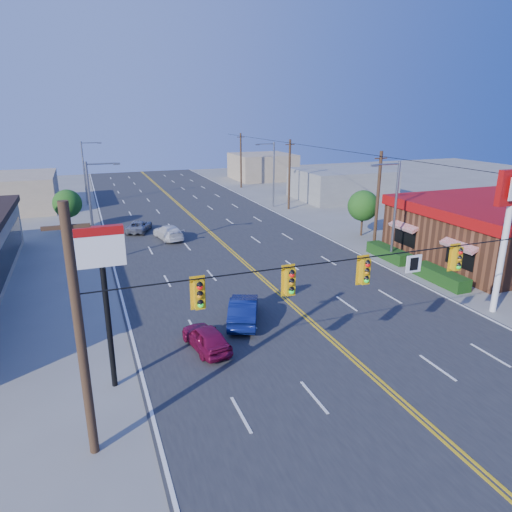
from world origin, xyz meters
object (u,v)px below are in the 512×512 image
object	(u,v)px
car_blue	(243,311)
car_silver	(139,227)
kfc	(499,230)
kfc_pylon	(509,213)
car_white	(168,233)
pizza_hut_sign	(103,275)
signal_span	(386,280)
car_magenta	(206,338)

from	to	relation	value
car_blue	car_silver	distance (m)	23.28
kfc	kfc_pylon	distance (m)	12.52
car_white	car_blue	bearing A→B (deg)	82.60
kfc	pizza_hut_sign	xyz separation A→B (m)	(-30.90, -8.00, 2.80)
car_blue	car_white	world-z (taller)	car_blue
signal_span	car_magenta	xyz separation A→B (m)	(-6.28, 5.63, -4.26)
kfc_pylon	car_silver	bearing A→B (deg)	123.02
kfc	car_blue	bearing A→B (deg)	-170.14
signal_span	car_blue	distance (m)	9.60
pizza_hut_sign	car_blue	xyz separation A→B (m)	(7.38, 3.91, -4.46)
car_magenta	car_white	xyz separation A→B (m)	(2.09, 21.57, 0.03)
signal_span	car_blue	size ratio (longest dim) A/B	5.51
kfc_pylon	car_silver	world-z (taller)	kfc_pylon
signal_span	kfc_pylon	xyz separation A→B (m)	(11.12, 4.00, 1.16)
pizza_hut_sign	car_silver	xyz separation A→B (m)	(4.45, 27.01, -4.62)
car_magenta	kfc	bearing A→B (deg)	-175.42
signal_span	kfc_pylon	size ratio (longest dim) A/B	2.86
signal_span	kfc	bearing A→B (deg)	30.94
kfc_pylon	car_blue	bearing A→B (deg)	165.02
car_blue	car_silver	world-z (taller)	car_blue
signal_span	car_white	world-z (taller)	signal_span
kfc_pylon	car_silver	size ratio (longest dim) A/B	2.10
signal_span	car_white	xyz separation A→B (m)	(-4.19, 27.20, -4.23)
pizza_hut_sign	car_magenta	xyz separation A→B (m)	(4.60, 1.63, -4.56)
kfc	car_blue	world-z (taller)	kfc
car_magenta	car_silver	bearing A→B (deg)	-98.70
car_magenta	car_silver	distance (m)	25.38
car_magenta	car_white	world-z (taller)	car_white
kfc_pylon	car_blue	xyz separation A→B (m)	(-14.62, 3.91, -5.32)
signal_span	kfc_pylon	world-z (taller)	signal_span
pizza_hut_sign	car_blue	distance (m)	9.47
pizza_hut_sign	car_magenta	bearing A→B (deg)	19.48
car_blue	car_white	xyz separation A→B (m)	(-0.69, 19.29, -0.07)
kfc	car_magenta	world-z (taller)	kfc
kfc	car_blue	size ratio (longest dim) A/B	3.70
signal_span	car_blue	xyz separation A→B (m)	(-3.50, 7.91, -4.16)
car_blue	car_silver	size ratio (longest dim) A/B	1.09
kfc_pylon	pizza_hut_sign	distance (m)	22.02
kfc	signal_span	bearing A→B (deg)	-149.06
kfc	pizza_hut_sign	bearing A→B (deg)	-165.48
car_blue	car_silver	bearing A→B (deg)	-60.32
signal_span	car_blue	bearing A→B (deg)	113.85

